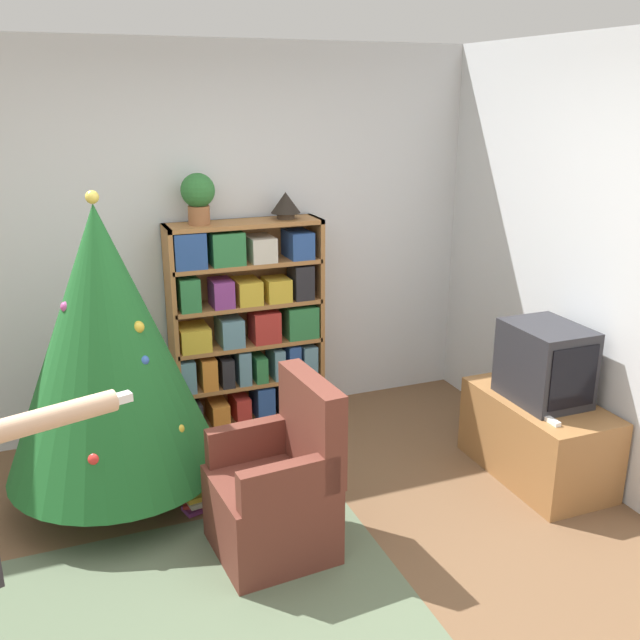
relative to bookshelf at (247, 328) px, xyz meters
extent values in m
plane|color=brown|center=(-0.33, -1.95, -0.71)|extent=(14.00, 14.00, 0.00)
cube|color=silver|center=(-0.33, 0.22, 0.59)|extent=(8.00, 0.10, 2.60)
cube|color=#56664C|center=(-0.97, -1.92, -0.71)|extent=(2.36, 1.63, 0.01)
cube|color=#A8703D|center=(-0.51, 0.01, 0.02)|extent=(0.03, 0.28, 1.45)
cube|color=#A8703D|center=(0.51, 0.01, 0.02)|extent=(0.03, 0.28, 1.45)
cube|color=#A8703D|center=(0.00, 0.01, 0.73)|extent=(1.06, 0.28, 0.03)
cube|color=#A8703D|center=(0.00, 0.14, 0.02)|extent=(1.06, 0.01, 1.45)
cube|color=#A8703D|center=(0.00, 0.01, -0.68)|extent=(1.03, 0.28, 0.03)
cube|color=#232328|center=(-0.43, 0.00, -0.57)|extent=(0.12, 0.26, 0.19)
cube|color=orange|center=(-0.24, 0.00, -0.59)|extent=(0.12, 0.26, 0.16)
cube|color=#B22D28|center=(-0.08, 0.00, -0.58)|extent=(0.10, 0.26, 0.18)
cube|color=#284C93|center=(0.09, -0.01, -0.55)|extent=(0.13, 0.24, 0.24)
cube|color=#232328|center=(0.26, -0.03, -0.57)|extent=(0.15, 0.20, 0.19)
cube|color=#B22D28|center=(0.41, -0.02, -0.55)|extent=(0.14, 0.23, 0.23)
cube|color=#A8703D|center=(0.00, 0.01, -0.40)|extent=(1.03, 0.28, 0.03)
cube|color=#5B899E|center=(-0.45, -0.03, -0.27)|extent=(0.10, 0.21, 0.22)
cube|color=orange|center=(-0.30, -0.01, -0.27)|extent=(0.10, 0.25, 0.22)
cube|color=#232328|center=(-0.18, 0.00, -0.28)|extent=(0.09, 0.26, 0.20)
cube|color=#5B899E|center=(-0.06, 0.00, -0.26)|extent=(0.09, 0.25, 0.24)
cube|color=#2D7A42|center=(0.06, -0.03, -0.29)|extent=(0.08, 0.21, 0.18)
cube|color=#5B899E|center=(0.19, -0.02, -0.27)|extent=(0.08, 0.23, 0.22)
cube|color=#284C93|center=(0.31, -0.02, -0.26)|extent=(0.09, 0.21, 0.23)
cube|color=#5B899E|center=(0.42, -0.03, -0.27)|extent=(0.10, 0.21, 0.22)
cube|color=#A8703D|center=(0.00, 0.01, -0.11)|extent=(1.03, 0.28, 0.03)
cube|color=gold|center=(-0.38, 0.00, -0.02)|extent=(0.20, 0.25, 0.16)
cube|color=#5B899E|center=(-0.13, 0.00, 0.00)|extent=(0.15, 0.26, 0.19)
cube|color=#B22D28|center=(0.11, -0.03, 0.01)|extent=(0.19, 0.20, 0.22)
cube|color=#2D7A42|center=(0.38, -0.02, 0.02)|extent=(0.22, 0.22, 0.23)
cube|color=#A8703D|center=(0.00, 0.01, 0.17)|extent=(1.03, 0.28, 0.03)
cube|color=#2D7A42|center=(-0.40, -0.03, 0.30)|extent=(0.13, 0.21, 0.22)
cube|color=#843889|center=(-0.18, -0.03, 0.28)|extent=(0.14, 0.21, 0.18)
cube|color=gold|center=(0.00, -0.01, 0.27)|extent=(0.16, 0.24, 0.16)
cube|color=gold|center=(0.21, -0.03, 0.27)|extent=(0.17, 0.20, 0.16)
cube|color=#232328|center=(0.38, -0.03, 0.31)|extent=(0.13, 0.20, 0.24)
cube|color=#A8703D|center=(0.00, 0.01, 0.46)|extent=(1.03, 0.28, 0.03)
cube|color=#284C93|center=(-0.39, -0.03, 0.59)|extent=(0.21, 0.20, 0.23)
cube|color=#2D7A42|center=(-0.14, -0.03, 0.58)|extent=(0.22, 0.20, 0.22)
cube|color=beige|center=(0.11, 0.00, 0.55)|extent=(0.17, 0.26, 0.17)
cube|color=#284C93|center=(0.38, 0.00, 0.56)|extent=(0.16, 0.26, 0.18)
cube|color=#996638|center=(1.43, -1.37, -0.46)|extent=(0.51, 0.95, 0.51)
cube|color=#28282D|center=(1.43, -1.37, 0.03)|extent=(0.39, 0.49, 0.47)
cube|color=black|center=(1.43, -1.62, 0.03)|extent=(0.32, 0.01, 0.36)
cube|color=white|center=(1.28, -1.65, -0.19)|extent=(0.04, 0.12, 0.02)
cylinder|color=#4C3323|center=(-0.99, -0.73, -0.66)|extent=(0.36, 0.36, 0.10)
cylinder|color=brown|center=(-0.99, -0.73, -0.55)|extent=(0.08, 0.08, 0.12)
cone|color=#1E6028|center=(-0.99, -0.73, 0.26)|extent=(1.20, 1.20, 1.51)
sphere|color=gold|center=(-0.84, -0.91, 0.39)|extent=(0.07, 0.07, 0.07)
sphere|color=#B74C93|center=(-1.18, -0.79, 0.50)|extent=(0.06, 0.06, 0.06)
sphere|color=#335BB2|center=(-0.83, -0.98, 0.23)|extent=(0.06, 0.06, 0.06)
sphere|color=red|center=(-1.14, -1.16, -0.19)|extent=(0.07, 0.07, 0.07)
sphere|color=gold|center=(-0.69, -1.05, -0.16)|extent=(0.06, 0.06, 0.06)
sphere|color=#E5CC4C|center=(-0.99, -0.73, 1.05)|extent=(0.07, 0.07, 0.07)
cube|color=brown|center=(-0.32, -1.50, -0.50)|extent=(0.60, 0.60, 0.42)
cube|color=brown|center=(-0.09, -1.48, -0.04)|extent=(0.16, 0.57, 0.50)
cube|color=brown|center=(-0.34, -1.26, -0.19)|extent=(0.51, 0.12, 0.20)
cube|color=brown|center=(-0.30, -1.74, -0.19)|extent=(0.51, 0.12, 0.20)
cylinder|color=#DBAD89|center=(-1.33, -2.45, 0.63)|extent=(0.48, 0.21, 0.07)
cube|color=white|center=(-1.10, -2.38, 0.63)|extent=(0.12, 0.07, 0.03)
cylinder|color=#935B38|center=(-0.30, 0.01, 0.80)|extent=(0.14, 0.14, 0.12)
sphere|color=#2D7033|center=(-0.30, 0.01, 0.96)|extent=(0.22, 0.22, 0.22)
cylinder|color=#473828|center=(0.30, 0.01, 0.76)|extent=(0.12, 0.12, 0.04)
cone|color=black|center=(0.30, 0.01, 0.85)|extent=(0.20, 0.20, 0.14)
cube|color=#843889|center=(-0.58, -0.99, -0.70)|extent=(0.22, 0.15, 0.03)
cube|color=#B22D28|center=(-0.58, -0.98, -0.67)|extent=(0.22, 0.15, 0.02)
cube|color=beige|center=(-0.58, -0.99, -0.65)|extent=(0.18, 0.16, 0.03)
cube|color=gold|center=(-0.58, -0.99, -0.62)|extent=(0.20, 0.13, 0.03)
camera|label=1|loc=(-1.25, -4.54, 1.56)|focal=40.00mm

